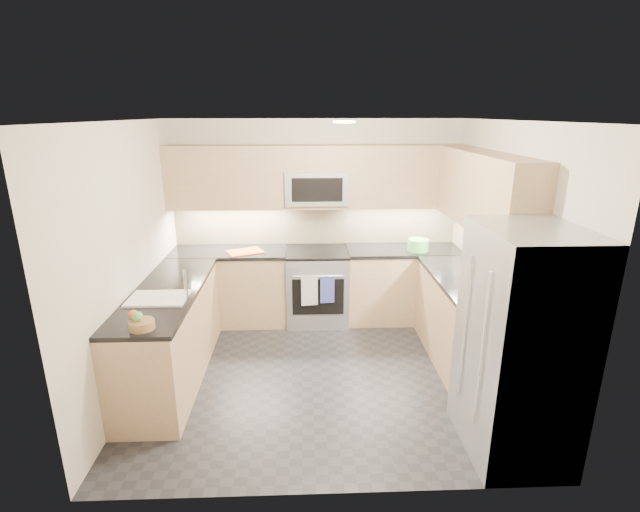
{
  "coord_description": "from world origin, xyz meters",
  "views": [
    {
      "loc": [
        -0.18,
        -4.21,
        2.57
      ],
      "look_at": [
        0.0,
        0.35,
        1.15
      ],
      "focal_mm": 26.0,
      "sensor_mm": 36.0,
      "label": 1
    }
  ],
  "objects_px": {
    "fruit_basket": "(142,325)",
    "utensil_bowl": "(418,245)",
    "cutting_board": "(245,252)",
    "gas_range": "(317,287)",
    "microwave": "(317,187)",
    "refrigerator": "(520,345)"
  },
  "relations": [
    {
      "from": "utensil_bowl",
      "to": "cutting_board",
      "type": "bearing_deg",
      "value": 179.65
    },
    {
      "from": "utensil_bowl",
      "to": "cutting_board",
      "type": "relative_size",
      "value": 0.61
    },
    {
      "from": "cutting_board",
      "to": "fruit_basket",
      "type": "relative_size",
      "value": 2.1
    },
    {
      "from": "microwave",
      "to": "cutting_board",
      "type": "distance_m",
      "value": 1.17
    },
    {
      "from": "microwave",
      "to": "cutting_board",
      "type": "relative_size",
      "value": 1.86
    },
    {
      "from": "utensil_bowl",
      "to": "cutting_board",
      "type": "height_order",
      "value": "utensil_bowl"
    },
    {
      "from": "gas_range",
      "to": "fruit_basket",
      "type": "distance_m",
      "value": 2.63
    },
    {
      "from": "gas_range",
      "to": "utensil_bowl",
      "type": "relative_size",
      "value": 3.62
    },
    {
      "from": "microwave",
      "to": "utensil_bowl",
      "type": "bearing_deg",
      "value": -8.91
    },
    {
      "from": "gas_range",
      "to": "fruit_basket",
      "type": "bearing_deg",
      "value": -124.19
    },
    {
      "from": "fruit_basket",
      "to": "utensil_bowl",
      "type": "bearing_deg",
      "value": 37.47
    },
    {
      "from": "utensil_bowl",
      "to": "gas_range",
      "type": "bearing_deg",
      "value": 176.8
    },
    {
      "from": "gas_range",
      "to": "microwave",
      "type": "distance_m",
      "value": 1.25
    },
    {
      "from": "gas_range",
      "to": "cutting_board",
      "type": "bearing_deg",
      "value": -176.32
    },
    {
      "from": "utensil_bowl",
      "to": "cutting_board",
      "type": "distance_m",
      "value": 2.12
    },
    {
      "from": "gas_range",
      "to": "refrigerator",
      "type": "height_order",
      "value": "refrigerator"
    },
    {
      "from": "gas_range",
      "to": "refrigerator",
      "type": "distance_m",
      "value": 2.86
    },
    {
      "from": "microwave",
      "to": "cutting_board",
      "type": "height_order",
      "value": "microwave"
    },
    {
      "from": "fruit_basket",
      "to": "microwave",
      "type": "bearing_deg",
      "value": 57.31
    },
    {
      "from": "gas_range",
      "to": "cutting_board",
      "type": "height_order",
      "value": "cutting_board"
    },
    {
      "from": "microwave",
      "to": "refrigerator",
      "type": "bearing_deg",
      "value": -60.38
    },
    {
      "from": "refrigerator",
      "to": "cutting_board",
      "type": "relative_size",
      "value": 4.4
    }
  ]
}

